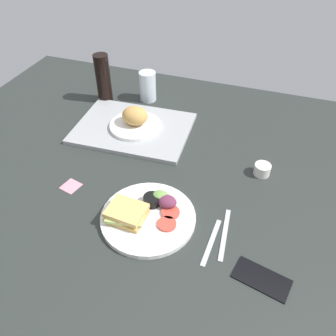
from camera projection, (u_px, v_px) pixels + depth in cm
name	position (u px, v px, depth cm)	size (l,w,h in cm)	color
ground_plane	(160.00, 184.00, 117.34)	(190.00, 150.00, 3.00)	#282D2B
serving_tray	(133.00, 128.00, 138.28)	(45.00, 33.00, 1.60)	#9EA0A3
bread_plate_near	(135.00, 120.00, 135.78)	(20.32, 20.32, 8.49)	white
plate_with_salad	(147.00, 214.00, 103.15)	(28.62, 28.62, 5.40)	white
drinking_glass	(148.00, 86.00, 152.37)	(7.35, 7.35, 13.23)	silver
soda_bottle	(103.00, 79.00, 149.21)	(6.40, 6.40, 21.35)	black
espresso_cup	(262.00, 170.00, 117.74)	(5.60, 5.60, 4.00)	silver
fork	(211.00, 242.00, 97.35)	(17.00, 1.40, 0.50)	#B7B7BC
knife	(225.00, 234.00, 99.45)	(19.00, 1.40, 0.50)	#B7B7BC
cell_phone	(262.00, 278.00, 88.57)	(14.40, 7.20, 0.80)	black
sticky_note	(71.00, 186.00, 114.46)	(5.60, 5.60, 0.12)	pink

